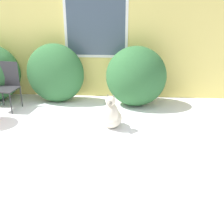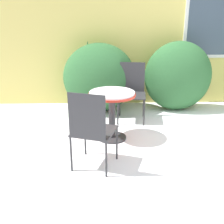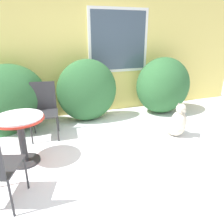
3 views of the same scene
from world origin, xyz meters
The scene contains 8 objects.
ground_plane centered at (0.00, 0.00, 0.00)m, with size 16.00×16.00×0.00m, color white.
house_wall centered at (0.04, 2.20, 1.40)m, with size 8.00×0.10×2.76m.
shrub_left centered at (-1.61, 1.74, 0.63)m, with size 1.33×0.95×1.27m.
shrub_middle centered at (-0.14, 1.72, 0.65)m, with size 1.26×0.67×1.30m.
evergreen_bush centered at (-1.81, 1.75, 0.65)m, with size 0.64×0.64×1.30m.
patio_table centered at (-1.41, 0.45, 0.54)m, with size 0.68×0.68×0.72m.
patio_chair_near_table centered at (-1.05, 1.26, 0.53)m, with size 0.52×0.52×0.97m.
patio_chair_far_side centered at (-1.67, -0.41, 0.53)m, with size 0.59×0.59×0.97m.
Camera 2 is at (-1.53, -3.38, 1.79)m, focal length 45.00 mm.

